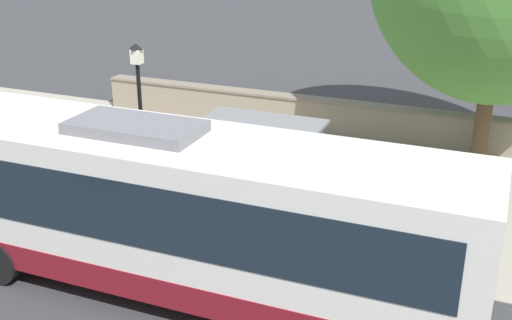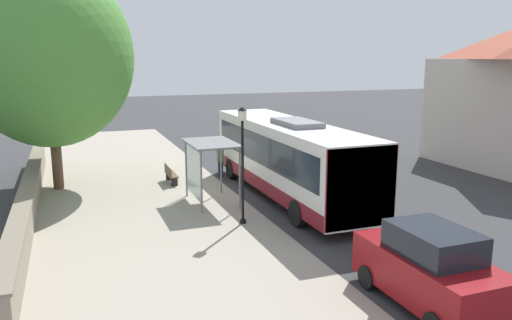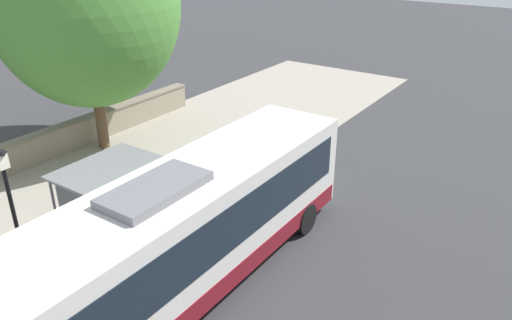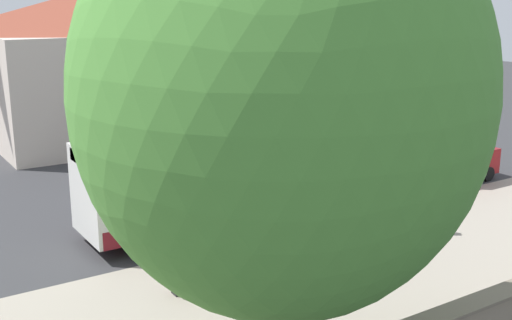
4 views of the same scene
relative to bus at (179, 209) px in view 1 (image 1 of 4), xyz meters
The scene contains 8 objects.
ground_plane 3.03m from the bus, 144.17° to the left, with size 120.00×120.00×0.00m, color #353538.
sidewalk_plaza 6.85m from the bus, 167.68° to the left, with size 9.00×44.00×0.02m.
stone_wall 10.67m from the bus, behind, with size 0.60×20.00×1.23m.
bus is the anchor object (origin of this frame).
bus_shelter 3.54m from the bus, behind, with size 1.90×2.94×2.62m.
pedestrian 5.14m from the bus, 108.81° to the left, with size 0.34×0.22×1.64m.
bench 6.26m from the bus, 135.33° to the left, with size 0.40×1.63×0.88m.
street_lamp_near 4.10m from the bus, 138.37° to the right, with size 0.28×0.28×4.36m.
Camera 1 is at (11.97, 4.33, 7.44)m, focal length 45.00 mm.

